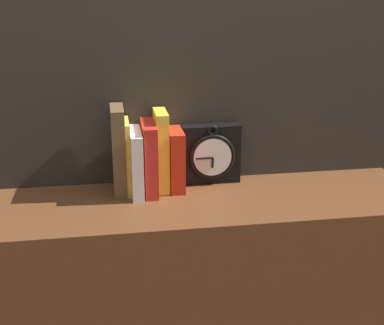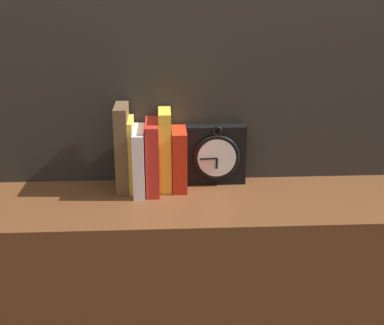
% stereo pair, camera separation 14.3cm
% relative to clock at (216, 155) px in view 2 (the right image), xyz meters
% --- Properties ---
extents(wall_back, '(6.00, 0.05, 2.60)m').
position_rel_clock_xyz_m(wall_back, '(-0.08, 0.06, 0.40)').
color(wall_back, '#2D2823').
rests_on(wall_back, ground_plane).
extents(clock, '(0.18, 0.06, 0.18)m').
position_rel_clock_xyz_m(clock, '(0.00, 0.00, 0.00)').
color(clock, black).
rests_on(clock, bookshelf).
extents(book_slot0_brown, '(0.04, 0.13, 0.25)m').
position_rel_clock_xyz_m(book_slot0_brown, '(-0.27, -0.03, 0.04)').
color(book_slot0_brown, brown).
rests_on(book_slot0_brown, bookshelf).
extents(book_slot1_yellow, '(0.01, 0.12, 0.21)m').
position_rel_clock_xyz_m(book_slot1_yellow, '(-0.24, -0.03, 0.02)').
color(book_slot1_yellow, yellow).
rests_on(book_slot1_yellow, bookshelf).
extents(book_slot2_white, '(0.03, 0.16, 0.18)m').
position_rel_clock_xyz_m(book_slot2_white, '(-0.22, -0.05, 0.00)').
color(book_slot2_white, white).
rests_on(book_slot2_white, bookshelf).
extents(book_slot3_red, '(0.04, 0.15, 0.20)m').
position_rel_clock_xyz_m(book_slot3_red, '(-0.18, -0.05, 0.01)').
color(book_slot3_red, red).
rests_on(book_slot3_red, bookshelf).
extents(book_slot4_yellow, '(0.03, 0.12, 0.23)m').
position_rel_clock_xyz_m(book_slot4_yellow, '(-0.15, -0.03, 0.03)').
color(book_slot4_yellow, yellow).
rests_on(book_slot4_yellow, bookshelf).
extents(book_slot5_red, '(0.04, 0.12, 0.17)m').
position_rel_clock_xyz_m(book_slot5_red, '(-0.11, -0.03, -0.00)').
color(book_slot5_red, red).
rests_on(book_slot5_red, bookshelf).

